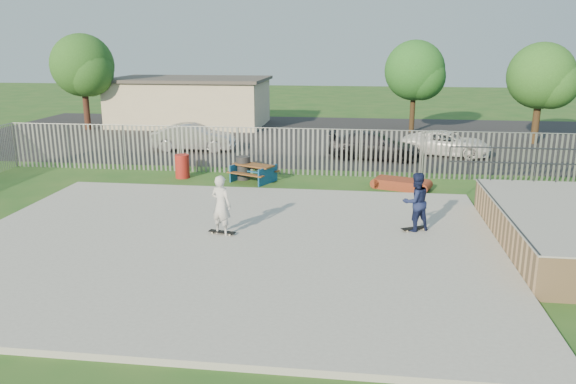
# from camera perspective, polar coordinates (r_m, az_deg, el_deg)

# --- Properties ---
(ground) EXTENTS (120.00, 120.00, 0.00)m
(ground) POSITION_cam_1_polar(r_m,az_deg,el_deg) (15.82, -6.22, -5.54)
(ground) COLOR #22541C
(ground) RESTS_ON ground
(concrete_slab) EXTENTS (15.00, 12.00, 0.15)m
(concrete_slab) POSITION_cam_1_polar(r_m,az_deg,el_deg) (15.79, -6.23, -5.28)
(concrete_slab) COLOR #9A9A95
(concrete_slab) RESTS_ON ground
(quarter_pipe) EXTENTS (5.50, 7.05, 2.19)m
(quarter_pipe) POSITION_cam_1_polar(r_m,az_deg,el_deg) (17.25, 27.11, -3.45)
(quarter_pipe) COLOR tan
(quarter_pipe) RESTS_ON ground
(fence) EXTENTS (26.04, 16.02, 2.00)m
(fence) POSITION_cam_1_polar(r_m,az_deg,el_deg) (19.67, -0.36, 1.70)
(fence) COLOR gray
(fence) RESTS_ON ground
(picnic_table) EXTENTS (2.12, 1.97, 0.71)m
(picnic_table) POSITION_cam_1_polar(r_m,az_deg,el_deg) (22.95, -3.52, 1.97)
(picnic_table) COLOR brown
(picnic_table) RESTS_ON ground
(funbox) EXTENTS (2.08, 1.50, 0.37)m
(funbox) POSITION_cam_1_polar(r_m,az_deg,el_deg) (22.23, 11.43, 0.80)
(funbox) COLOR maroon
(funbox) RESTS_ON ground
(trash_bin_red) EXTENTS (0.59, 0.59, 0.98)m
(trash_bin_red) POSITION_cam_1_polar(r_m,az_deg,el_deg) (23.92, -10.69, 2.59)
(trash_bin_red) COLOR maroon
(trash_bin_red) RESTS_ON ground
(trash_bin_grey) EXTENTS (0.58, 0.58, 0.97)m
(trash_bin_grey) POSITION_cam_1_polar(r_m,az_deg,el_deg) (23.31, -4.58, 2.45)
(trash_bin_grey) COLOR #262629
(trash_bin_grey) RESTS_ON ground
(parking_lot) EXTENTS (40.00, 18.00, 0.02)m
(parking_lot) POSITION_cam_1_polar(r_m,az_deg,el_deg) (34.03, 1.25, 5.66)
(parking_lot) COLOR black
(parking_lot) RESTS_ON ground
(car_silver) EXTENTS (4.29, 1.64, 1.40)m
(car_silver) POSITION_cam_1_polar(r_m,az_deg,el_deg) (29.76, -9.56, 5.49)
(car_silver) COLOR #AFAEB3
(car_silver) RESTS_ON parking_lot
(car_dark) EXTENTS (4.63, 2.31, 1.29)m
(car_dark) POSITION_cam_1_polar(r_m,az_deg,el_deg) (27.60, 8.74, 4.68)
(car_dark) COLOR black
(car_dark) RESTS_ON parking_lot
(car_white) EXTENTS (4.70, 3.06, 1.20)m
(car_white) POSITION_cam_1_polar(r_m,az_deg,el_deg) (29.26, 15.82, 4.78)
(car_white) COLOR white
(car_white) RESTS_ON parking_lot
(building) EXTENTS (10.40, 6.40, 3.20)m
(building) POSITION_cam_1_polar(r_m,az_deg,el_deg) (39.33, -9.90, 9.06)
(building) COLOR beige
(building) RESTS_ON ground
(tree_left) EXTENTS (3.94, 3.94, 6.08)m
(tree_left) POSITION_cam_1_polar(r_m,az_deg,el_deg) (38.65, -20.15, 11.97)
(tree_left) COLOR #45261B
(tree_left) RESTS_ON ground
(tree_mid) EXTENTS (3.68, 3.68, 5.68)m
(tree_mid) POSITION_cam_1_polar(r_m,az_deg,el_deg) (36.21, 12.75, 11.95)
(tree_mid) COLOR #3C2A18
(tree_mid) RESTS_ON ground
(tree_right) EXTENTS (3.60, 3.60, 5.55)m
(tree_right) POSITION_cam_1_polar(r_m,az_deg,el_deg) (34.07, 24.32, 10.68)
(tree_right) COLOR #412E1A
(tree_right) RESTS_ON ground
(skateboard_a) EXTENTS (0.80, 0.55, 0.08)m
(skateboard_a) POSITION_cam_1_polar(r_m,az_deg,el_deg) (17.01, 12.68, -3.67)
(skateboard_a) COLOR black
(skateboard_a) RESTS_ON concrete_slab
(skateboard_b) EXTENTS (0.82, 0.36, 0.08)m
(skateboard_b) POSITION_cam_1_polar(r_m,az_deg,el_deg) (16.39, -6.72, -4.11)
(skateboard_b) COLOR black
(skateboard_b) RESTS_ON concrete_slab
(skater_navy) EXTENTS (1.06, 0.98, 1.74)m
(skater_navy) POSITION_cam_1_polar(r_m,az_deg,el_deg) (16.77, 12.84, -0.97)
(skater_navy) COLOR #151D43
(skater_navy) RESTS_ON concrete_slab
(skater_white) EXTENTS (0.74, 0.62, 1.74)m
(skater_white) POSITION_cam_1_polar(r_m,az_deg,el_deg) (16.14, -6.81, -1.32)
(skater_white) COLOR silver
(skater_white) RESTS_ON concrete_slab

